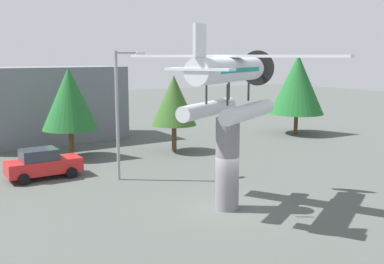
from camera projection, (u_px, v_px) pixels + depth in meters
ground_plane at (227, 209)px, 21.27m from camera, size 140.00×140.00×0.00m
display_pedestal at (227, 164)px, 20.91m from camera, size 1.10×1.10×4.30m
floatplane_monument at (230, 81)px, 20.40m from camera, size 7.09×9.65×4.00m
car_mid_red at (43, 163)px, 26.45m from camera, size 4.20×2.02×1.76m
streetlight_primary at (120, 105)px, 25.69m from camera, size 1.84×0.28×7.35m
storefront_building at (43, 104)px, 37.65m from camera, size 12.98×5.68×6.18m
tree_east at (69, 99)px, 31.38m from camera, size 3.86×3.86×6.30m
tree_center_back at (174, 100)px, 33.40m from camera, size 3.32×3.32×5.69m
tree_far_east at (297, 84)px, 41.03m from camera, size 4.86×4.86×7.26m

